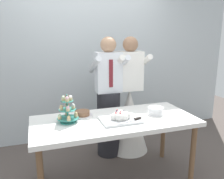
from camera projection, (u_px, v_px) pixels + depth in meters
The scene contains 8 objects.
rear_wall at pixel (86, 49), 3.70m from camera, with size 5.20×0.10×2.90m, color silver.
dessert_table at pixel (115, 125), 2.58m from camera, with size 1.80×0.80×0.78m.
cupcake_stand at pixel (68, 111), 2.45m from camera, with size 0.23×0.23×0.31m.
main_cake_tray at pixel (120, 117), 2.50m from camera, with size 0.43×0.31×0.12m.
plate_stack at pixel (156, 111), 2.71m from camera, with size 0.18×0.18×0.09m.
round_cake at pixel (82, 114), 2.66m from camera, with size 0.24×0.24×0.06m.
person_groom at pixel (109, 104), 3.21m from camera, with size 0.46×0.49×1.66m.
person_bride at pixel (129, 112), 3.37m from camera, with size 0.56×0.56×1.66m.
Camera 1 is at (-0.80, -2.29, 1.69)m, focal length 37.29 mm.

